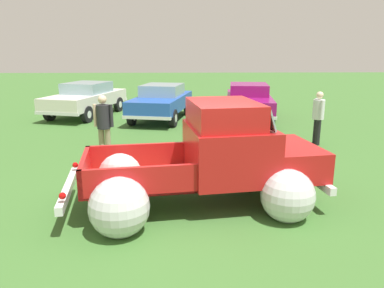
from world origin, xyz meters
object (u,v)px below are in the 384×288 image
at_px(spectator_1, 104,123).
at_px(spectator_0, 318,115).
at_px(show_car_1, 162,101).
at_px(vintage_pickup_truck, 214,164).
at_px(show_car_2, 249,100).
at_px(show_car_0, 86,98).

bearing_deg(spectator_1, spectator_0, 111.74).
bearing_deg(show_car_1, spectator_0, 61.51).
relative_size(vintage_pickup_truck, spectator_0, 3.01).
bearing_deg(show_car_2, spectator_0, 24.43).
xyz_separation_m(show_car_2, spectator_1, (-4.82, -5.71, 0.18)).
xyz_separation_m(vintage_pickup_truck, show_car_2, (2.19, 8.68, 0.03)).
relative_size(show_car_0, show_car_1, 1.06).
bearing_deg(spectator_0, vintage_pickup_truck, 49.30).
bearing_deg(show_car_1, show_car_0, -95.04).
height_order(show_car_0, show_car_1, same).
relative_size(vintage_pickup_truck, show_car_1, 1.08).
bearing_deg(show_car_2, vintage_pickup_truck, -6.59).
bearing_deg(spectator_1, show_car_1, 176.97).
distance_m(vintage_pickup_truck, show_car_1, 8.67).
xyz_separation_m(spectator_0, spectator_1, (-6.14, -1.35, 0.05)).
bearing_deg(vintage_pickup_truck, show_car_1, 90.80).
height_order(show_car_1, spectator_1, spectator_1).
distance_m(vintage_pickup_truck, show_car_0, 10.70).
height_order(show_car_1, show_car_2, same).
distance_m(show_car_0, show_car_1, 3.48).
height_order(show_car_1, spectator_0, spectator_0).
relative_size(show_car_1, show_car_2, 0.94).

